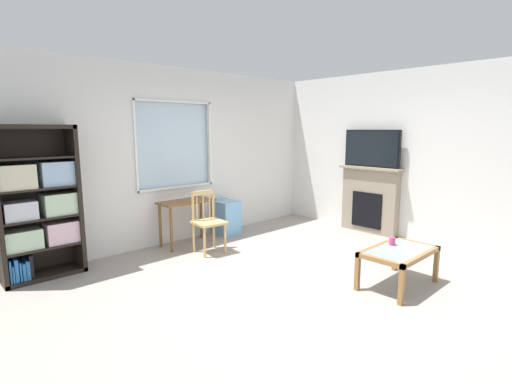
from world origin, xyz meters
The scene contains 11 objects.
ground centered at (0.00, 0.00, -0.01)m, with size 6.37×6.05×0.02m, color #9E9389.
wall_back_with_window centered at (0.01, 2.52, 1.34)m, with size 5.37×0.15×2.73m.
wall_right centered at (2.74, 0.00, 1.36)m, with size 0.12×5.25×2.73m, color silver.
bookshelf centered at (-2.15, 2.28, 0.88)m, with size 0.90×0.38×1.84m.
desk_under_window centered at (-0.14, 2.17, 0.57)m, with size 0.85×0.42×0.70m.
wooden_chair centered at (-0.12, 1.66, 0.46)m, with size 0.46×0.44×0.90m.
plastic_drawer_unit centered at (0.68, 2.22, 0.29)m, with size 0.35×0.40×0.58m, color #72ADDB.
fireplace centered at (2.59, 0.62, 0.58)m, with size 0.26×1.11×1.15m.
tv centered at (2.57, 0.62, 1.46)m, with size 0.06×1.01×0.63m.
coffee_table centered at (0.73, -0.84, 0.37)m, with size 0.93×0.56×0.44m.
sippy_cup centered at (0.83, -0.70, 0.48)m, with size 0.07×0.07×0.09m, color #DB3D84.
Camera 1 is at (-3.31, -2.73, 1.79)m, focal length 26.65 mm.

